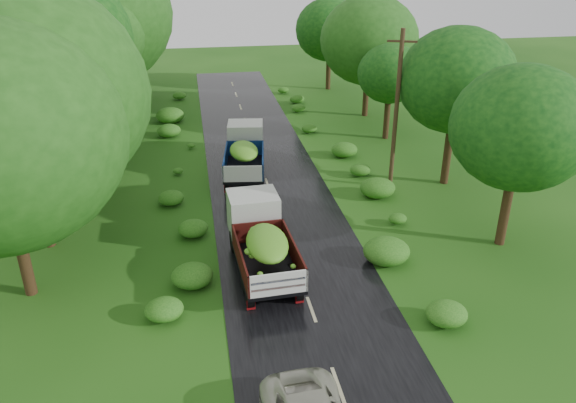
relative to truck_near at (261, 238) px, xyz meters
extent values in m
plane|color=#1A4B10|center=(1.46, -7.23, -1.47)|extent=(120.00, 120.00, 0.00)
cube|color=black|center=(1.46, -2.23, -1.46)|extent=(6.50, 80.00, 0.02)
cube|color=#BFB78C|center=(1.46, -7.23, -1.45)|extent=(0.12, 1.60, 0.00)
cube|color=#BFB78C|center=(1.46, -3.23, -1.45)|extent=(0.12, 1.60, 0.00)
cube|color=#BFB78C|center=(1.46, 0.77, -1.45)|extent=(0.12, 1.60, 0.00)
cube|color=#BFB78C|center=(1.46, 4.77, -1.45)|extent=(0.12, 1.60, 0.00)
cube|color=#BFB78C|center=(1.46, 8.77, -1.45)|extent=(0.12, 1.60, 0.00)
cube|color=#BFB78C|center=(1.46, 12.77, -1.45)|extent=(0.12, 1.60, 0.00)
cube|color=#BFB78C|center=(1.46, 16.77, -1.45)|extent=(0.12, 1.60, 0.00)
cube|color=#BFB78C|center=(1.46, 20.77, -1.45)|extent=(0.12, 1.60, 0.00)
cube|color=#BFB78C|center=(1.46, 24.77, -1.45)|extent=(0.12, 1.60, 0.00)
cube|color=#BFB78C|center=(1.46, 28.77, -1.45)|extent=(0.12, 1.60, 0.00)
cube|color=#BFB78C|center=(1.46, 32.77, -1.45)|extent=(0.12, 1.60, 0.00)
cube|color=black|center=(0.02, -0.31, -0.84)|extent=(1.96, 5.53, 0.27)
cylinder|color=black|center=(-1.03, 1.62, -0.99)|extent=(0.32, 0.98, 0.97)
cylinder|color=black|center=(0.85, 1.72, -0.99)|extent=(0.32, 0.98, 0.97)
cylinder|color=black|center=(-0.85, -1.59, -0.99)|extent=(0.32, 0.98, 0.97)
cylinder|color=black|center=(1.02, -1.49, -0.99)|extent=(0.32, 0.98, 0.97)
cylinder|color=black|center=(-0.80, -2.58, -0.99)|extent=(0.32, 0.98, 0.97)
cylinder|color=black|center=(1.07, -2.48, -0.99)|extent=(0.32, 0.98, 0.97)
cube|color=maroon|center=(-0.78, -2.91, -1.20)|extent=(0.33, 0.06, 0.43)
cube|color=maroon|center=(1.09, -2.81, -1.20)|extent=(0.33, 0.06, 0.43)
cube|color=silver|center=(-0.10, 1.86, 0.21)|extent=(2.23, 1.95, 1.84)
cube|color=black|center=(0.07, -1.32, -0.63)|extent=(2.45, 4.27, 0.15)
cube|color=#4D0E0D|center=(-1.00, -1.38, -0.09)|extent=(0.30, 4.15, 0.92)
cube|color=#4D0E0D|center=(1.14, -1.26, -0.09)|extent=(0.30, 4.15, 0.92)
cube|color=#4D0E0D|center=(-0.04, 0.72, -0.09)|extent=(2.22, 0.20, 0.92)
cube|color=silver|center=(0.18, -3.36, -0.09)|extent=(2.22, 0.20, 0.92)
ellipsoid|color=#3E7E17|center=(0.07, -1.32, 0.48)|extent=(2.05, 3.59, 0.97)
cube|color=black|center=(0.36, 10.21, -0.86)|extent=(2.32, 5.49, 0.26)
cylinder|color=black|center=(-0.29, 12.25, -1.00)|extent=(0.39, 0.97, 0.95)
cylinder|color=black|center=(1.53, 12.01, -1.00)|extent=(0.39, 0.97, 0.95)
cylinder|color=black|center=(-0.70, 9.13, -1.00)|extent=(0.39, 0.97, 0.95)
cylinder|color=black|center=(1.11, 8.89, -1.00)|extent=(0.39, 0.97, 0.95)
cylinder|color=black|center=(-0.83, 8.17, -1.00)|extent=(0.39, 0.97, 0.95)
cylinder|color=black|center=(0.99, 7.93, -1.00)|extent=(0.39, 0.97, 0.95)
cube|color=maroon|center=(-0.88, 7.85, -1.21)|extent=(0.32, 0.08, 0.43)
cube|color=maroon|center=(0.94, 7.61, -1.21)|extent=(0.32, 0.08, 0.43)
cube|color=silver|center=(0.65, 12.32, 0.17)|extent=(2.31, 2.06, 1.80)
cube|color=black|center=(0.23, 9.22, -0.65)|extent=(2.69, 4.32, 0.15)
cube|color=navy|center=(-0.81, 9.36, -0.12)|extent=(0.61, 4.04, 0.90)
cube|color=navy|center=(1.27, 9.09, -0.12)|extent=(0.61, 4.04, 0.90)
cube|color=navy|center=(0.50, 11.20, -0.12)|extent=(2.17, 0.36, 0.90)
cube|color=silver|center=(-0.03, 7.25, -0.12)|extent=(2.17, 0.36, 0.90)
ellipsoid|color=#3E7E17|center=(0.23, 9.22, 0.44)|extent=(2.26, 3.63, 0.95)
cylinder|color=#382616|center=(8.20, 7.27, 2.82)|extent=(0.31, 0.31, 8.59)
cube|color=#382616|center=(8.20, 7.27, 6.47)|extent=(1.44, 0.64, 0.11)
cylinder|color=black|center=(-9.17, -0.27, 2.19)|extent=(0.46, 0.46, 7.32)
cylinder|color=black|center=(-9.23, 3.57, 2.46)|extent=(0.47, 0.47, 7.86)
ellipsoid|color=#0B3E0F|center=(-9.23, 3.57, 5.44)|extent=(4.57, 4.57, 4.11)
cylinder|color=black|center=(-8.64, 8.90, 2.05)|extent=(0.45, 0.45, 7.03)
ellipsoid|color=#0B3E0F|center=(-8.64, 8.90, 4.72)|extent=(3.86, 3.86, 3.48)
cylinder|color=black|center=(-10.19, 14.46, 2.72)|extent=(0.48, 0.48, 8.38)
ellipsoid|color=#0B3E0F|center=(-10.19, 14.46, 5.91)|extent=(4.36, 4.36, 3.92)
cylinder|color=black|center=(-8.38, 19.34, 2.40)|extent=(0.47, 0.47, 7.74)
ellipsoid|color=#0B3E0F|center=(-8.38, 19.34, 5.34)|extent=(3.60, 3.60, 3.24)
cylinder|color=black|center=(-9.07, 23.12, 2.92)|extent=(0.49, 0.49, 8.78)
ellipsoid|color=#0B3E0F|center=(-9.07, 23.12, 6.26)|extent=(4.81, 4.81, 4.33)
cylinder|color=black|center=(-8.66, 29.76, 2.30)|extent=(0.46, 0.46, 7.54)
ellipsoid|color=#0B3E0F|center=(-8.66, 29.76, 5.17)|extent=(4.41, 4.41, 3.96)
cylinder|color=black|center=(10.98, 0.24, 1.66)|extent=(0.43, 0.43, 6.25)
ellipsoid|color=#1E5214|center=(10.98, 0.24, 4.03)|extent=(3.43, 3.43, 3.08)
cylinder|color=black|center=(11.40, 7.24, 1.86)|extent=(0.44, 0.44, 6.66)
ellipsoid|color=#1E5214|center=(11.40, 7.24, 4.39)|extent=(3.53, 3.53, 3.17)
cylinder|color=black|center=(10.64, 15.27, 1.07)|extent=(0.40, 0.40, 5.09)
ellipsoid|color=#1E5214|center=(10.64, 15.27, 3.01)|extent=(2.95, 2.95, 2.65)
cylinder|color=black|center=(10.83, 20.77, 1.78)|extent=(0.44, 0.44, 6.51)
ellipsoid|color=#1E5214|center=(10.83, 20.77, 4.26)|extent=(3.82, 3.82, 3.44)
cylinder|color=black|center=(9.95, 29.45, 1.52)|extent=(0.42, 0.42, 5.98)
ellipsoid|color=#1E5214|center=(9.95, 29.45, 3.79)|extent=(3.48, 3.48, 3.13)
camera|label=1|loc=(-2.37, -20.13, 11.25)|focal=35.00mm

